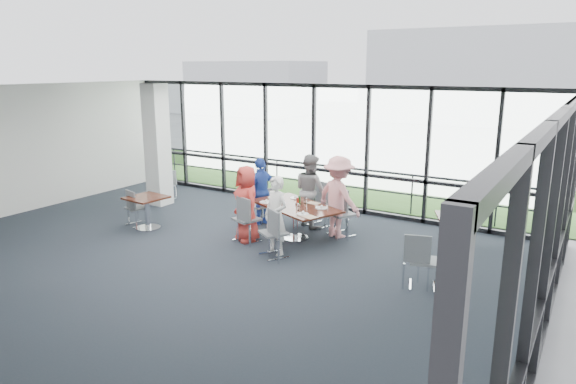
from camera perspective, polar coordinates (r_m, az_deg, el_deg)
The scene contains 42 objects.
floor at distance 9.88m, azimuth -11.51°, elevation -8.07°, with size 12.00×10.00×0.02m, color #212A32.
ceiling at distance 9.19m, azimuth -12.47°, elevation 10.85°, with size 12.00×10.00×0.04m, color white.
curtain_wall_back at distance 13.41m, azimuth 2.85°, elevation 5.11°, with size 12.00×0.10×3.20m, color white.
curtain_wall_right at distance 6.94m, azimuth 27.21°, elevation -4.73°, with size 0.10×10.00×3.20m, color white.
exit_door at distance 10.70m, azimuth 28.63°, elevation -1.84°, with size 0.12×1.60×2.10m, color black.
structural_column at distance 14.00m, azimuth -14.32°, elevation 5.06°, with size 0.50×0.50×3.20m, color white.
apron at distance 18.17m, azimuth 10.41°, elevation 2.01°, with size 80.00×70.00×0.02m, color gray.
grass_strip at distance 16.36m, azimuth 7.85°, elevation 0.91°, with size 80.00×5.00×0.01m, color #2E4F16.
hangar_main at distance 38.71m, azimuth 28.64°, elevation 11.24°, with size 24.00×10.00×6.00m, color silver.
hangar_aux at distance 42.37m, azimuth -3.66°, elevation 11.58°, with size 10.00×6.00×4.00m, color silver.
guard_rail at distance 14.13m, azimuth 3.97°, elevation 1.00°, with size 0.06×0.06×12.00m, color #2D2D33.
main_table at distance 10.94m, azimuth 0.82°, elevation -2.07°, with size 2.25×1.78×0.75m.
side_table_left at distance 12.07m, azimuth -15.45°, elevation -1.10°, with size 0.87×0.87×0.75m.
side_table_right at distance 10.69m, azimuth 18.20°, elevation -3.26°, with size 1.00×1.00×0.75m.
diner_near_left at distance 10.85m, azimuth -4.62°, elevation -1.27°, with size 0.79×0.52×1.62m, color red.
diner_near_right at distance 10.04m, azimuth -1.35°, elevation -2.63°, with size 0.57×0.42×1.56m, color white.
diner_far_left at distance 11.80m, azimuth 2.51°, elevation 0.17°, with size 0.82×0.51×1.69m, color gray.
diner_far_right at distance 11.05m, azimuth 5.64°, elevation -0.57°, with size 1.15×0.59×1.78m, color pink.
diner_end at distance 11.96m, azimuth -2.99°, elevation 0.07°, with size 0.92×0.50×1.58m, color #2749AA.
chair_main_nl at distance 10.85m, azimuth -4.58°, elevation -3.03°, with size 0.48×0.48×0.98m, color slate, non-canonical shape.
chair_main_nr at distance 9.96m, azimuth -1.57°, elevation -4.56°, with size 0.48×0.48×0.97m, color slate, non-canonical shape.
chair_main_fl at distance 11.89m, azimuth 3.67°, elevation -1.51°, with size 0.48×0.48×0.97m, color slate, non-canonical shape.
chair_main_fr at distance 11.26m, azimuth 6.00°, elevation -2.44°, with size 0.48×0.48×0.98m, color slate, non-canonical shape.
chair_main_end at distance 12.13m, azimuth -3.13°, elevation -1.58°, with size 0.40×0.40×0.82m, color slate, non-canonical shape.
chair_spare_la at distance 12.43m, azimuth -16.52°, elevation -1.69°, with size 0.41×0.41×0.85m, color slate, non-canonical shape.
chair_spare_lb at distance 14.58m, azimuth -13.42°, elevation 0.65°, with size 0.39×0.39×0.80m, color slate, non-canonical shape.
chair_spare_r at distance 8.92m, azimuth 14.86°, elevation -7.41°, with size 0.46×0.46×0.93m, color slate, non-canonical shape.
plate_nl at distance 11.13m, azimuth -2.47°, elevation -1.13°, with size 0.28×0.28×0.01m, color white.
plate_nr at distance 10.24m, azimuth 1.64°, elevation -2.46°, with size 0.24×0.24×0.01m, color white.
plate_fl at distance 11.48m, azimuth 0.83°, elevation -0.66°, with size 0.24×0.24×0.01m, color white.
plate_fr at distance 10.69m, azimuth 3.72°, elevation -1.77°, with size 0.25×0.25×0.01m, color white.
plate_end at distance 11.53m, azimuth -1.51°, elevation -0.59°, with size 0.26×0.26×0.01m, color white.
tumbler_a at distance 10.98m, azimuth -0.81°, elevation -0.99°, with size 0.07×0.07×0.14m, color white.
tumbler_b at distance 10.51m, azimuth 1.16°, elevation -1.66°, with size 0.07×0.07×0.14m, color white.
tumbler_c at distance 11.02m, azimuth 1.97°, elevation -0.93°, with size 0.07×0.07×0.14m, color white.
tumbler_d at distance 11.41m, azimuth -1.77°, elevation -0.39°, with size 0.08×0.08×0.15m, color white.
menu_a at distance 10.76m, azimuth -1.36°, elevation -1.67°, with size 0.28×0.20×0.00m, color silver.
menu_b at distance 10.09m, azimuth 2.36°, elevation -2.75°, with size 0.32×0.22×0.00m, color silver.
menu_c at distance 11.08m, azimuth 2.84°, elevation -1.23°, with size 0.28×0.19×0.00m, color silver.
condiment_caddy at distance 10.92m, azimuth 1.15°, elevation -1.34°, with size 0.10×0.07×0.04m, color black.
ketchup_bottle at distance 10.83m, azimuth 1.07°, elevation -1.09°, with size 0.06×0.06×0.18m, color maroon.
green_bottle at distance 10.88m, azimuth 1.26°, elevation -0.97°, with size 0.05×0.05×0.20m, color #176922.
Camera 1 is at (6.36, -6.63, 3.62)m, focal length 32.00 mm.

